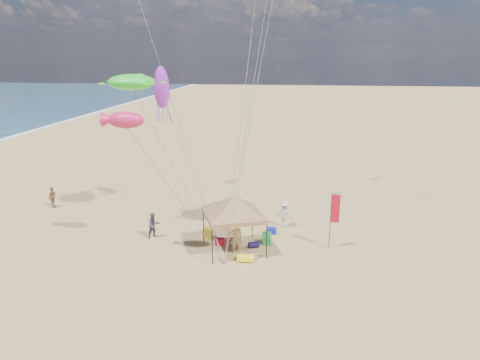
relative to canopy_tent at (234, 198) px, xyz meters
The scene contains 18 objects.
ground 3.91m from the canopy_tent, 83.26° to the right, with size 280.00×280.00×0.00m, color tan.
canopy_tent is the anchor object (origin of this frame).
feather_flag 5.77m from the canopy_tent, 10.25° to the left, with size 0.50×0.08×3.30m.
cooler_red 3.12m from the canopy_tent, 146.73° to the left, with size 0.54×0.38×0.38m, color #BE0F35.
cooler_blue 4.43m from the canopy_tent, 52.97° to the left, with size 0.54×0.38×0.38m, color #171BBB.
bag_navy 3.16m from the canopy_tent, 21.01° to the left, with size 0.36×0.36×0.60m, color #0E0C35.
bag_orange 4.47m from the canopy_tent, 108.86° to the left, with size 0.36×0.36×0.60m, color #F0360D.
chair_green 3.46m from the canopy_tent, 29.58° to the left, with size 0.50×0.50×0.70m, color #198C33.
chair_yellow 3.60m from the canopy_tent, 141.73° to the left, with size 0.50×0.50×0.70m, color yellow.
crate_grey 3.37m from the canopy_tent, 35.12° to the right, with size 0.34×0.30×0.28m, color gray.
beach_cart 3.32m from the canopy_tent, 58.15° to the right, with size 0.90×0.50×0.24m, color yellow.
person_near_a 2.23m from the canopy_tent, 57.22° to the right, with size 0.66×0.43×1.81m, color tan.
person_near_b 5.69m from the canopy_tent, 167.78° to the left, with size 0.77×0.60×1.59m, color #353B48.
person_near_c 5.31m from the canopy_tent, 55.28° to the left, with size 1.12×0.64×1.73m, color beige.
person_far_a 15.34m from the canopy_tent, 158.86° to the left, with size 0.90×0.38×1.54m, color #955739.
turtle_kite 9.50m from the canopy_tent, 155.13° to the left, with size 2.92×2.34×0.97m, color #29D92F.
fish_kite 7.11m from the canopy_tent, 164.50° to the right, with size 1.93×0.97×0.86m, color #D61E59.
squid_kite 9.72m from the canopy_tent, 134.71° to the left, with size 1.05×1.05×2.73m, color purple.
Camera 1 is at (3.08, -20.50, 10.83)m, focal length 32.89 mm.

